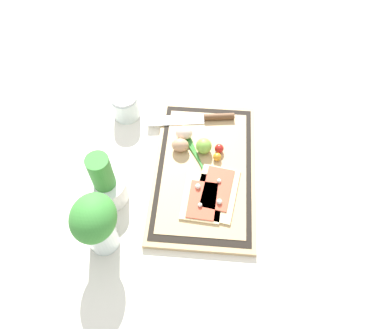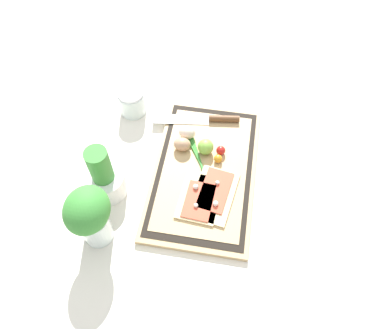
{
  "view_description": "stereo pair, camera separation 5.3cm",
  "coord_description": "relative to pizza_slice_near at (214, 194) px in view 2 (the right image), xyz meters",
  "views": [
    {
      "loc": [
        -0.62,
        -0.01,
        0.98
      ],
      "look_at": [
        0.0,
        0.04,
        0.04
      ],
      "focal_mm": 35.0,
      "sensor_mm": 36.0,
      "label": 1
    },
    {
      "loc": [
        -0.61,
        -0.06,
        0.98
      ],
      "look_at": [
        0.0,
        0.04,
        0.04
      ],
      "focal_mm": 35.0,
      "sensor_mm": 36.0,
      "label": 2
    }
  ],
  "objects": [
    {
      "name": "pizza_slice_near",
      "position": [
        0.0,
        0.0,
        0.0
      ],
      "size": [
        0.2,
        0.14,
        0.02
      ],
      "color": "beige",
      "rests_on": "cutting_board"
    },
    {
      "name": "ground_plane",
      "position": [
        0.08,
        0.04,
        -0.03
      ],
      "size": [
        6.0,
        6.0,
        0.0
      ],
      "primitive_type": "plane",
      "color": "silver"
    },
    {
      "name": "scallion_bunch",
      "position": [
        0.1,
        0.05,
        -0.0
      ],
      "size": [
        0.23,
        0.14,
        0.01
      ],
      "color": "#388433",
      "rests_on": "cutting_board"
    },
    {
      "name": "sauce_jar",
      "position": [
        0.29,
        0.32,
        0.01
      ],
      "size": [
        0.09,
        0.09,
        0.09
      ],
      "color": "silver",
      "rests_on": "ground_plane"
    },
    {
      "name": "herb_pot",
      "position": [
        -0.03,
        0.31,
        0.04
      ],
      "size": [
        0.11,
        0.11,
        0.19
      ],
      "color": "white",
      "rests_on": "ground_plane"
    },
    {
      "name": "cherry_tomato_red",
      "position": [
        0.15,
        -0.0,
        0.01
      ],
      "size": [
        0.03,
        0.03,
        0.03
      ],
      "primitive_type": "sphere",
      "color": "red",
      "rests_on": "cutting_board"
    },
    {
      "name": "cherry_tomato_yellow",
      "position": [
        0.12,
        0.0,
        0.01
      ],
      "size": [
        0.03,
        0.03,
        0.03
      ],
      "primitive_type": "sphere",
      "color": "orange",
      "rests_on": "cutting_board"
    },
    {
      "name": "pizza_slice_far",
      "position": [
        -0.02,
        0.04,
        0.0
      ],
      "size": [
        0.16,
        0.12,
        0.02
      ],
      "color": "beige",
      "rests_on": "cutting_board"
    },
    {
      "name": "egg_brown",
      "position": [
        0.15,
        0.12,
        0.02
      ],
      "size": [
        0.04,
        0.05,
        0.04
      ],
      "primitive_type": "ellipsoid",
      "color": "tan",
      "rests_on": "cutting_board"
    },
    {
      "name": "lime",
      "position": [
        0.15,
        0.05,
        0.02
      ],
      "size": [
        0.05,
        0.05,
        0.05
      ],
      "primitive_type": "sphere",
      "color": "#7FB742",
      "rests_on": "cutting_board"
    },
    {
      "name": "knife",
      "position": [
        0.28,
        0.05,
        0.0
      ],
      "size": [
        0.07,
        0.29,
        0.02
      ],
      "color": "silver",
      "rests_on": "cutting_board"
    },
    {
      "name": "herb_glass",
      "position": [
        -0.17,
        0.3,
        0.1
      ],
      "size": [
        0.13,
        0.11,
        0.21
      ],
      "color": "silver",
      "rests_on": "ground_plane"
    },
    {
      "name": "cutting_board",
      "position": [
        0.08,
        0.04,
        -0.02
      ],
      "size": [
        0.52,
        0.31,
        0.02
      ],
      "color": "tan",
      "rests_on": "ground_plane"
    },
    {
      "name": "egg_pink",
      "position": [
        0.2,
        0.11,
        0.02
      ],
      "size": [
        0.04,
        0.05,
        0.04
      ],
      "primitive_type": "ellipsoid",
      "color": "beige",
      "rests_on": "cutting_board"
    }
  ]
}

